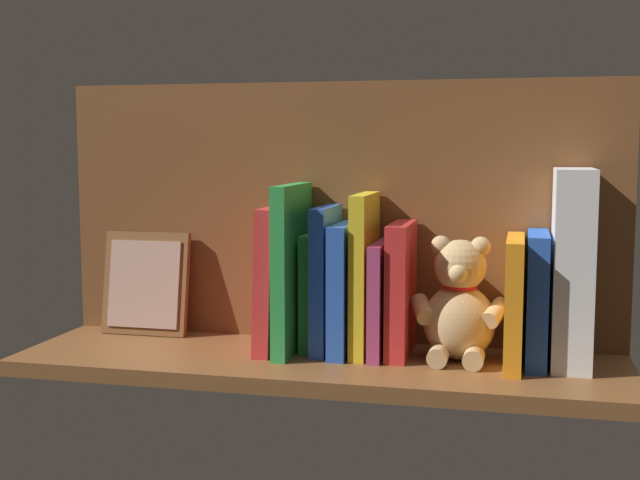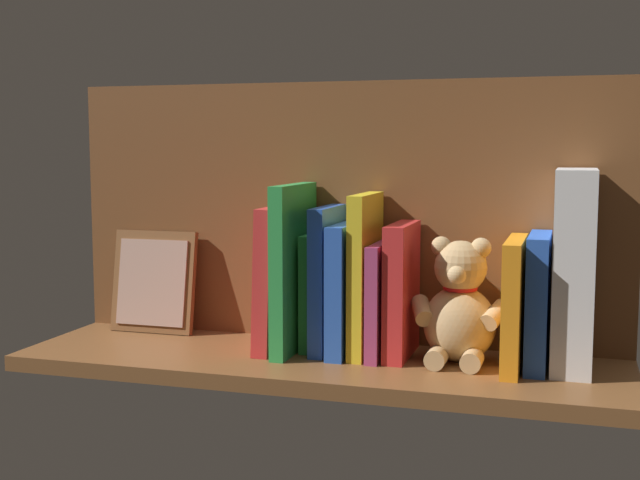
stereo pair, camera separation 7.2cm
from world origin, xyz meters
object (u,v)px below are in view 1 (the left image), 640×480
at_px(teddy_bear, 459,306).
at_px(picture_frame_leaning, 146,284).
at_px(dictionary_thick_white, 572,268).
at_px(book_0, 537,298).

height_order(teddy_bear, picture_frame_leaning, teddy_bear).
height_order(dictionary_thick_white, picture_frame_leaning, dictionary_thick_white).
height_order(book_0, teddy_bear, book_0).
distance_m(teddy_bear, picture_frame_leaning, 0.50).
bearing_deg(picture_frame_leaning, teddy_bear, 174.16).
bearing_deg(teddy_bear, dictionary_thick_white, -176.41).
bearing_deg(dictionary_thick_white, picture_frame_leaning, -3.85).
distance_m(dictionary_thick_white, book_0, 0.06).
bearing_deg(book_0, picture_frame_leaning, -4.22).
xyz_separation_m(dictionary_thick_white, teddy_bear, (0.15, 0.01, -0.06)).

